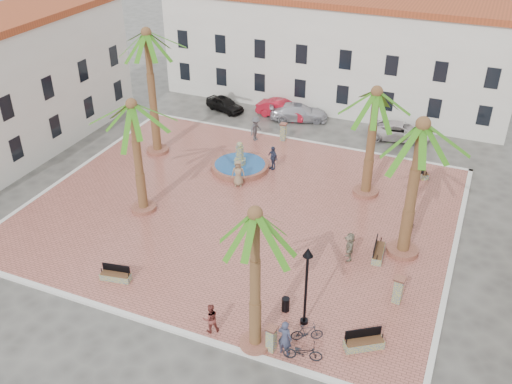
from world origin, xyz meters
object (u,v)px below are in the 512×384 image
palm_sw (133,118)px  bench_e (378,252)px  palm_e (420,141)px  car_white (400,131)px  palm_s (255,230)px  litter_bin (286,304)px  pedestrian_fountain_b (273,158)px  car_silver (299,112)px  bollard_e (398,289)px  fountain (240,165)px  pedestrian_fountain_a (238,173)px  bench_ne (422,172)px  lamppost_s (307,273)px  bicycle_b (307,332)px  pedestrian_east (350,246)px  pedestrian_north (256,129)px  bench_se (364,343)px  bicycle_a (303,352)px  palm_ne (375,105)px  palm_nw (147,46)px  car_red (282,109)px  cyclist_b (211,318)px  cyclist_a (285,338)px  bollard_se (271,338)px  bench_s (116,276)px  car_black (225,104)px

palm_sw → bench_e: (14.78, 0.92, -6.02)m
palm_e → bench_e: 6.88m
palm_sw → car_white: bearing=52.8°
palm_sw → palm_s: size_ratio=0.99×
litter_bin → pedestrian_fountain_b: (-5.97, 13.42, 0.50)m
car_silver → bollard_e: bearing=-166.9°
fountain → car_white: 13.58m
bollard_e → pedestrian_fountain_a: bearing=148.3°
bench_ne → pedestrian_fountain_a: pedestrian_fountain_a is taller
palm_s → car_white: 25.65m
lamppost_s → bollard_e: (3.82, 3.25, -2.24)m
bench_ne → bicycle_b: size_ratio=1.09×
pedestrian_east → litter_bin: bearing=-38.0°
lamppost_s → pedestrian_north: 20.50m
bench_se → bicycle_a: size_ratio=1.04×
palm_sw → pedestrian_north: 13.46m
palm_ne → pedestrian_fountain_a: 10.06m
bench_e → bollard_e: bearing=-158.1°
bicycle_b → pedestrian_north: 21.53m
palm_nw → pedestrian_fountain_a: palm_nw is taller
fountain → car_red: size_ratio=0.92×
pedestrian_fountain_a → pedestrian_north: (-1.68, 6.98, 0.03)m
cyclist_b → pedestrian_east: pedestrian_east is taller
palm_s → bicycle_a: bearing=0.0°
litter_bin → cyclist_b: size_ratio=0.49×
bench_ne → bench_e: bearing=148.8°
bench_ne → pedestrian_east: pedestrian_east is taller
palm_s → car_white: palm_s is taller
bicycle_a → pedestrian_north: pedestrian_north is taller
palm_s → cyclist_a: palm_s is taller
pedestrian_fountain_b → car_silver: pedestrian_fountain_b is taller
fountain → lamppost_s: bearing=-54.5°
fountain → bollard_e: (13.06, -9.70, 0.49)m
palm_ne → bicycle_a: palm_ne is taller
bollard_se → litter_bin: bollard_se is taller
pedestrian_east → car_white: bearing=162.1°
bench_s → car_white: size_ratio=0.35×
fountain → lamppost_s: (9.25, -12.95, 2.73)m
fountain → palm_nw: size_ratio=0.44×
palm_ne → car_white: size_ratio=1.52×
palm_nw → pedestrian_fountain_b: bearing=5.5°
pedestrian_fountain_a → bollard_e: bearing=-50.6°
palm_nw → palm_sw: 8.31m
lamppost_s → litter_bin: (-1.12, 0.45, -2.64)m
palm_e → bench_ne: palm_e is taller
palm_sw → bicycle_b: size_ratio=4.91×
bench_ne → fountain: bearing=81.9°
lamppost_s → car_black: 27.13m
bench_se → car_silver: size_ratio=0.38×
cyclist_b → car_white: cyclist_b is taller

